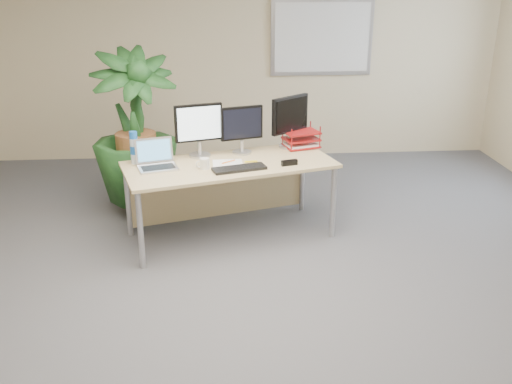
{
  "coord_description": "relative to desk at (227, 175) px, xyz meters",
  "views": [
    {
      "loc": [
        -0.17,
        -3.38,
        2.35
      ],
      "look_at": [
        0.1,
        0.35,
        0.89
      ],
      "focal_mm": 40.0,
      "sensor_mm": 36.0,
      "label": 1
    }
  ],
  "objects": [
    {
      "name": "floor",
      "position": [
        0.08,
        -1.6,
        -0.57
      ],
      "size": [
        8.0,
        8.0,
        0.0
      ],
      "primitive_type": "plane",
      "color": "#434347",
      "rests_on": "ground"
    },
    {
      "name": "back_wall",
      "position": [
        0.08,
        2.4,
        0.78
      ],
      "size": [
        7.0,
        0.04,
        2.7
      ],
      "primitive_type": "cube",
      "color": "#CDB791",
      "rests_on": "floor"
    },
    {
      "name": "whiteboard",
      "position": [
        1.28,
        2.36,
        0.98
      ],
      "size": [
        1.3,
        0.04,
        0.95
      ],
      "color": "#B0AFB4",
      "rests_on": "back_wall"
    },
    {
      "name": "desk",
      "position": [
        0.0,
        0.0,
        0.0
      ],
      "size": [
        2.02,
        1.28,
        0.72
      ],
      "color": "tan",
      "rests_on": "floor"
    },
    {
      "name": "floor_plant",
      "position": [
        -0.88,
        0.54,
        0.18
      ],
      "size": [
        1.1,
        1.1,
        1.5
      ],
      "primitive_type": "imported",
      "rotation": [
        0.0,
        0.0,
        0.4
      ],
      "color": "#133618",
      "rests_on": "floor"
    },
    {
      "name": "monitor_left",
      "position": [
        -0.24,
        0.12,
        0.43
      ],
      "size": [
        0.44,
        0.2,
        0.49
      ],
      "color": "#ACACB1",
      "rests_on": "desk"
    },
    {
      "name": "monitor_right",
      "position": [
        0.16,
        0.19,
        0.41
      ],
      "size": [
        0.4,
        0.18,
        0.45
      ],
      "color": "#ACACB1",
      "rests_on": "desk"
    },
    {
      "name": "monitor_dark",
      "position": [
        0.63,
        0.36,
        0.44
      ],
      "size": [
        0.38,
        0.31,
        0.5
      ],
      "color": "#ACACB1",
      "rests_on": "desk"
    },
    {
      "name": "laptop",
      "position": [
        -0.62,
        -0.15,
        0.21
      ],
      "size": [
        0.4,
        0.37,
        0.24
      ],
      "color": "silver",
      "rests_on": "desk"
    },
    {
      "name": "keyboard",
      "position": [
        0.11,
        -0.29,
        0.16
      ],
      "size": [
        0.49,
        0.28,
        0.03
      ],
      "primitive_type": "cube",
      "rotation": [
        0.0,
        0.0,
        0.28
      ],
      "color": "black",
      "rests_on": "desk"
    },
    {
      "name": "coffee_mug",
      "position": [
        -0.2,
        -0.24,
        0.2
      ],
      "size": [
        0.12,
        0.09,
        0.1
      ],
      "color": "silver",
      "rests_on": "desk"
    },
    {
      "name": "spiral_notebook",
      "position": [
        0.01,
        -0.12,
        0.16
      ],
      "size": [
        0.27,
        0.21,
        0.01
      ],
      "primitive_type": "cube",
      "rotation": [
        0.0,
        0.0,
        0.03
      ],
      "color": "white",
      "rests_on": "desk"
    },
    {
      "name": "orange_pen",
      "position": [
        0.02,
        -0.11,
        0.17
      ],
      "size": [
        0.12,
        0.1,
        0.01
      ],
      "primitive_type": "cylinder",
      "rotation": [
        0.0,
        1.57,
        0.66
      ],
      "color": "orange",
      "rests_on": "spiral_notebook"
    },
    {
      "name": "yellow_highlighter",
      "position": [
        0.22,
        -0.09,
        0.16
      ],
      "size": [
        0.12,
        0.03,
        0.02
      ],
      "primitive_type": "cylinder",
      "rotation": [
        0.0,
        1.57,
        0.1
      ],
      "color": "yellow",
      "rests_on": "desk"
    },
    {
      "name": "water_bottle",
      "position": [
        -0.82,
        -0.04,
        0.29
      ],
      "size": [
        0.08,
        0.08,
        0.3
      ],
      "color": "silver",
      "rests_on": "desk"
    },
    {
      "name": "letter_tray",
      "position": [
        0.74,
        0.35,
        0.22
      ],
      "size": [
        0.38,
        0.33,
        0.15
      ],
      "color": "maroon",
      "rests_on": "desk"
    },
    {
      "name": "stapler",
      "position": [
        0.56,
        -0.2,
        0.18
      ],
      "size": [
        0.15,
        0.08,
        0.05
      ],
      "primitive_type": "cube",
      "rotation": [
        0.0,
        0.0,
        0.28
      ],
      "color": "black",
      "rests_on": "desk"
    }
  ]
}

